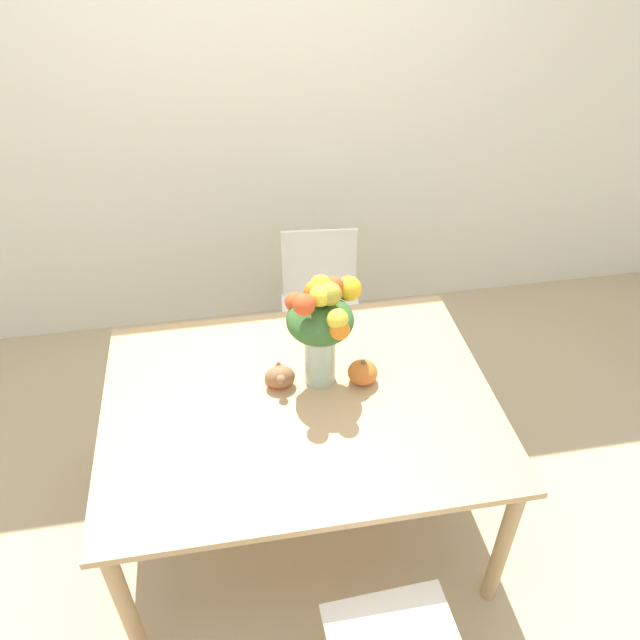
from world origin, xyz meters
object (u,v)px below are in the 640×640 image
(flower_vase, at_px, (322,324))
(turkey_figurine, at_px, (279,373))
(pumpkin, at_px, (363,372))
(dining_chair_near_window, at_px, (321,308))

(flower_vase, bearing_deg, turkey_figurine, 179.45)
(pumpkin, height_order, dining_chair_near_window, same)
(flower_vase, bearing_deg, dining_chair_near_window, 80.24)
(flower_vase, relative_size, turkey_figurine, 2.94)
(flower_vase, distance_m, dining_chair_near_window, 1.03)
(flower_vase, height_order, pumpkin, flower_vase)
(pumpkin, distance_m, turkey_figurine, 0.33)
(pumpkin, height_order, turkey_figurine, pumpkin)
(flower_vase, bearing_deg, pumpkin, -16.69)
(flower_vase, relative_size, pumpkin, 4.01)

